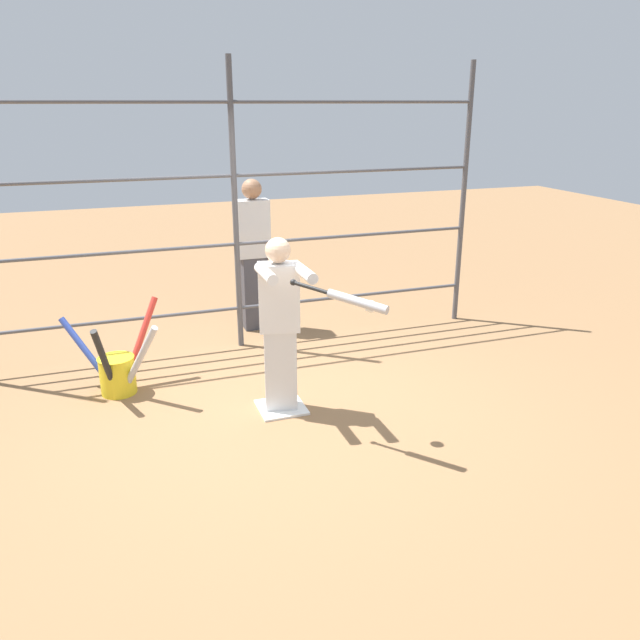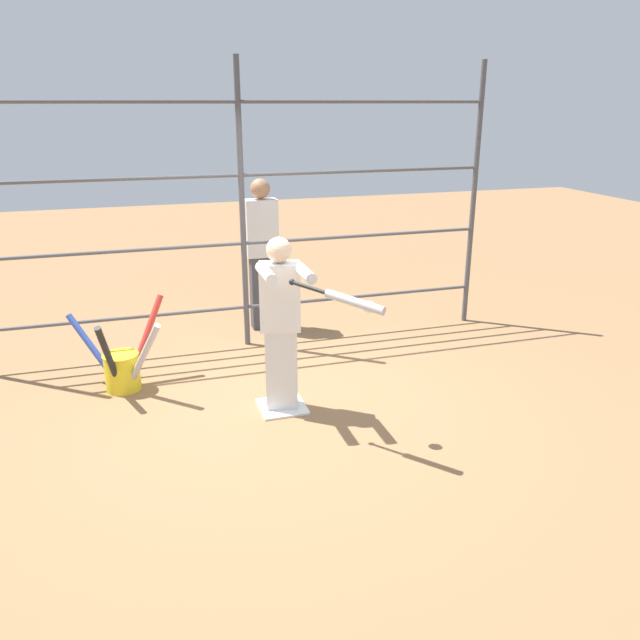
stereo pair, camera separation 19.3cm
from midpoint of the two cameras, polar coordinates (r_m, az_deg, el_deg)
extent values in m
plane|color=olive|center=(5.53, -4.55, -8.06)|extent=(24.00, 24.00, 0.00)
cube|color=white|center=(5.52, -4.55, -7.97)|extent=(0.40, 0.40, 0.02)
cylinder|color=#4C4C51|center=(7.54, 12.24, 10.87)|extent=(0.06, 0.06, 2.97)
cylinder|color=#4C4C51|center=(6.56, -8.61, 9.87)|extent=(0.06, 0.06, 2.97)
cylinder|color=#4C4C51|center=(6.81, -8.17, 1.10)|extent=(5.38, 0.04, 0.04)
cylinder|color=#4C4C51|center=(6.62, -8.46, 6.88)|extent=(5.38, 0.04, 0.04)
cylinder|color=#4C4C51|center=(6.51, -8.77, 12.92)|extent=(5.38, 0.04, 0.04)
cylinder|color=#4C4C51|center=(6.47, -9.10, 19.10)|extent=(5.38, 0.04, 0.04)
cube|color=silver|center=(5.37, -4.65, -4.59)|extent=(0.30, 0.23, 0.73)
cube|color=white|center=(5.14, -4.85, 2.08)|extent=(0.37, 0.26, 0.57)
sphere|color=beige|center=(5.04, -4.97, 6.37)|extent=(0.21, 0.21, 0.21)
cylinder|color=white|center=(4.89, -2.55, 4.35)|extent=(0.09, 0.41, 0.09)
cylinder|color=white|center=(4.88, -6.09, 4.23)|extent=(0.09, 0.41, 0.09)
sphere|color=black|center=(4.70, -3.65, 3.45)|extent=(0.05, 0.05, 0.05)
cylinder|color=black|center=(4.62, -2.04, 2.97)|extent=(0.23, 0.26, 0.07)
cylinder|color=#B2B2B7|center=(4.44, 2.21, 1.69)|extent=(0.36, 0.41, 0.12)
sphere|color=white|center=(4.70, 3.48, 1.23)|extent=(0.10, 0.10, 0.10)
cylinder|color=yellow|center=(6.04, -18.89, -4.82)|extent=(0.32, 0.32, 0.35)
torus|color=yellow|center=(5.98, -19.07, -3.30)|extent=(0.33, 0.33, 0.01)
cylinder|color=#B2B2B7|center=(5.76, -17.15, -3.53)|extent=(0.38, 0.42, 0.72)
cylinder|color=black|center=(5.79, -19.94, -3.71)|extent=(0.20, 0.33, 0.71)
cylinder|color=red|center=(6.13, -17.01, -1.87)|extent=(0.44, 0.37, 0.77)
cylinder|color=#334CB2|center=(6.19, -21.33, -2.84)|extent=(0.46, 0.43, 0.64)
cube|color=#3F3F47|center=(7.32, -6.68, 2.47)|extent=(0.29, 0.18, 0.86)
cube|color=silver|center=(7.14, -6.92, 8.29)|extent=(0.36, 0.20, 0.65)
sphere|color=#9E7051|center=(7.07, -7.07, 11.80)|extent=(0.22, 0.22, 0.22)
camera|label=1|loc=(0.10, -91.10, -0.39)|focal=35.00mm
camera|label=2|loc=(0.10, 88.90, 0.39)|focal=35.00mm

